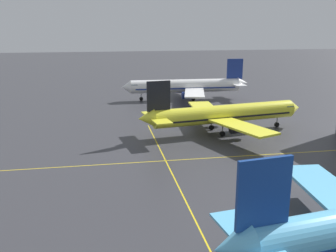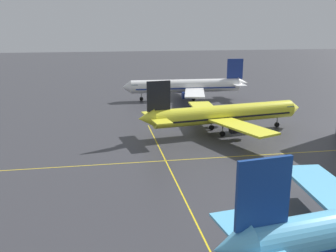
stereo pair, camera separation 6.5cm
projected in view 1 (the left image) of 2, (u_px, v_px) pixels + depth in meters
airliner_second_row at (224, 114)px, 80.14m from camera, size 37.26×31.79×11.60m
airliner_third_row at (187, 86)px, 115.39m from camera, size 38.56×33.33×12.01m
taxiway_markings at (193, 216)px, 45.85m from camera, size 120.93×85.90×0.01m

